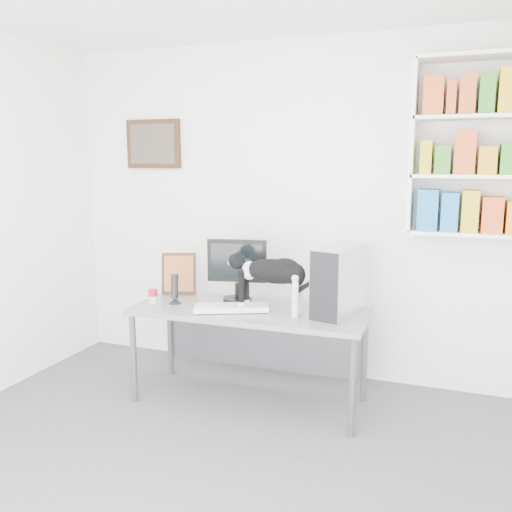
% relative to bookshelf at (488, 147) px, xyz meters
% --- Properties ---
extents(room, '(4.01, 4.01, 2.70)m').
position_rel_bookshelf_xyz_m(room, '(-1.40, -1.85, -0.50)').
color(room, '#4A4B4F').
rests_on(room, ground).
extents(bookshelf, '(1.03, 0.28, 1.24)m').
position_rel_bookshelf_xyz_m(bookshelf, '(0.00, 0.00, 0.00)').
color(bookshelf, white).
rests_on(bookshelf, room).
extents(wall_art, '(0.52, 0.04, 0.42)m').
position_rel_bookshelf_xyz_m(wall_art, '(-2.70, 0.12, 0.05)').
color(wall_art, '#432715').
rests_on(wall_art, room).
extents(desk, '(1.70, 0.69, 0.70)m').
position_rel_bookshelf_xyz_m(desk, '(-1.54, -0.57, -1.50)').
color(desk, gray).
rests_on(desk, room).
extents(monitor, '(0.48, 0.30, 0.48)m').
position_rel_bookshelf_xyz_m(monitor, '(-1.71, -0.38, -0.91)').
color(monitor, black).
rests_on(monitor, desk).
extents(keyboard, '(0.56, 0.40, 0.04)m').
position_rel_bookshelf_xyz_m(keyboard, '(-1.64, -0.66, -1.13)').
color(keyboard, silver).
rests_on(keyboard, desk).
extents(pc_tower, '(0.31, 0.51, 0.48)m').
position_rel_bookshelf_xyz_m(pc_tower, '(-0.91, -0.49, -0.91)').
color(pc_tower, silver).
rests_on(pc_tower, desk).
extents(speaker, '(0.12, 0.12, 0.23)m').
position_rel_bookshelf_xyz_m(speaker, '(-2.11, -0.62, -1.03)').
color(speaker, black).
rests_on(speaker, desk).
extents(leaning_print, '(0.30, 0.20, 0.34)m').
position_rel_bookshelf_xyz_m(leaning_print, '(-2.23, -0.33, -0.98)').
color(leaning_print, '#432715').
rests_on(leaning_print, desk).
extents(soup_can, '(0.09, 0.09, 0.10)m').
position_rel_bookshelf_xyz_m(soup_can, '(-2.28, -0.66, -1.09)').
color(soup_can, red).
rests_on(soup_can, desk).
extents(cat, '(0.67, 0.23, 0.40)m').
position_rel_bookshelf_xyz_m(cat, '(-1.35, -0.62, -0.94)').
color(cat, black).
rests_on(cat, desk).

